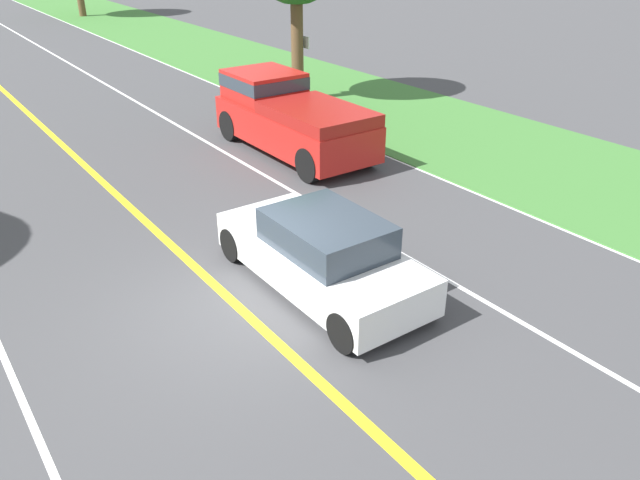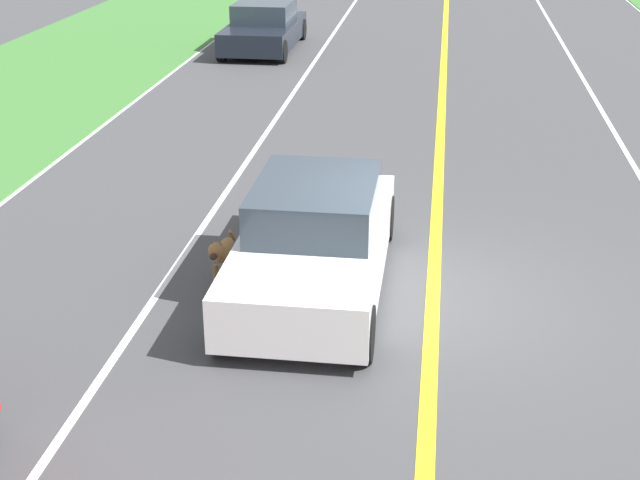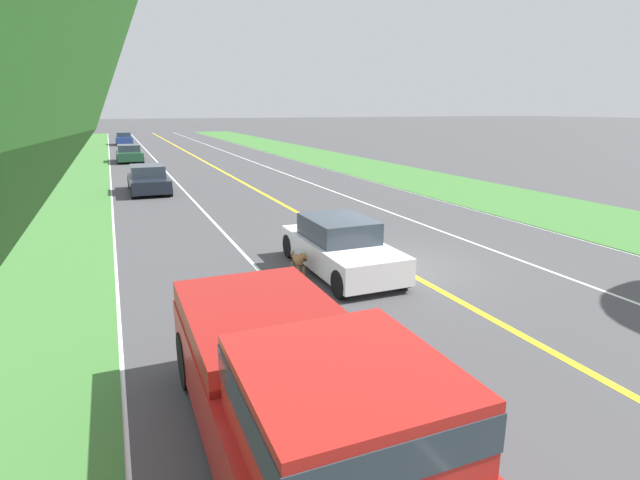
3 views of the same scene
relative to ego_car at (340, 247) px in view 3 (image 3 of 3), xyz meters
The scene contains 12 objects.
ground_plane 1.68m from the ego_car, behind, with size 400.00×400.00×0.00m, color #424244.
centre_divider_line 1.68m from the ego_car, behind, with size 0.18×160.00×0.01m, color yellow.
lane_edge_line_right 5.50m from the ego_car, ahead, with size 0.14×160.00×0.01m, color white.
lane_edge_line_left 8.56m from the ego_car, behind, with size 0.14×160.00×0.01m, color white.
lane_dash_same_dir 2.07m from the ego_car, ahead, with size 0.10×160.00×0.01m, color white.
lane_dash_oncoming 5.08m from the ego_car, behind, with size 0.10×160.00×0.01m, color white.
ego_car is the anchor object (origin of this frame).
dog 1.20m from the ego_car, ahead, with size 0.22×1.11×0.74m.
pickup_truck 7.39m from the ego_car, 61.21° to the left, with size 2.09×5.26×1.98m.
car_trailing_near 15.58m from the ego_car, 76.47° to the right, with size 1.88×4.23×1.34m.
car_trailing_mid 31.40m from the ego_car, 82.82° to the right, with size 1.93×4.30×1.31m.
car_trailing_far 51.57m from the ego_car, 85.86° to the right, with size 1.80×4.23×1.41m.
Camera 3 is at (6.78, 11.08, 4.13)m, focal length 28.00 mm.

